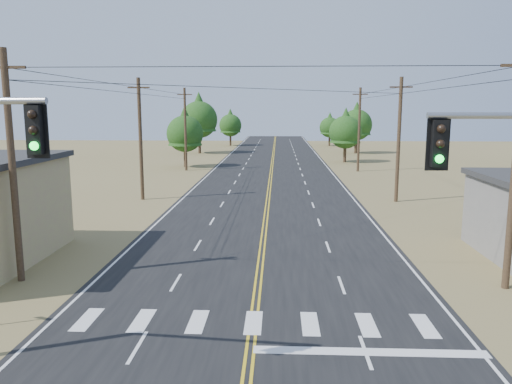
{
  "coord_description": "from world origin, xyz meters",
  "views": [
    {
      "loc": [
        0.84,
        -8.65,
        7.51
      ],
      "look_at": [
        -0.24,
        15.31,
        3.5
      ],
      "focal_mm": 35.0,
      "sensor_mm": 36.0,
      "label": 1
    }
  ],
  "objects": [
    {
      "name": "utility_pole_left_near",
      "position": [
        -10.5,
        12.0,
        5.12
      ],
      "size": [
        1.8,
        0.3,
        10.0
      ],
      "color": "#4C3826",
      "rests_on": "ground"
    },
    {
      "name": "utility_pole_right_mid",
      "position": [
        10.5,
        32.0,
        5.12
      ],
      "size": [
        1.8,
        0.3,
        10.0
      ],
      "color": "#4C3826",
      "rests_on": "ground"
    },
    {
      "name": "utility_pole_left_far",
      "position": [
        -10.5,
        52.0,
        5.12
      ],
      "size": [
        1.8,
        0.3,
        10.0
      ],
      "color": "#4C3826",
      "rests_on": "ground"
    },
    {
      "name": "utility_pole_right_far",
      "position": [
        10.5,
        52.0,
        5.12
      ],
      "size": [
        1.8,
        0.3,
        10.0
      ],
      "color": "#4C3826",
      "rests_on": "ground"
    },
    {
      "name": "tree_left_near",
      "position": [
        -11.24,
        55.59,
        4.8
      ],
      "size": [
        4.71,
        4.71,
        7.85
      ],
      "color": "#3F2D1E",
      "rests_on": "ground"
    },
    {
      "name": "tree_right_far",
      "position": [
        11.24,
        93.98,
        4.18
      ],
      "size": [
        4.11,
        4.11,
        6.84
      ],
      "color": "#3F2D1E",
      "rests_on": "ground"
    },
    {
      "name": "tree_left_mid",
      "position": [
        -12.59,
        75.89,
        6.34
      ],
      "size": [
        6.21,
        6.21,
        10.36
      ],
      "color": "#3F2D1E",
      "rests_on": "ground"
    },
    {
      "name": "utility_pole_left_mid",
      "position": [
        -10.5,
        32.0,
        5.12
      ],
      "size": [
        1.8,
        0.3,
        10.0
      ],
      "color": "#4C3826",
      "rests_on": "ground"
    },
    {
      "name": "tree_right_mid",
      "position": [
        14.0,
        76.94,
        5.35
      ],
      "size": [
        5.25,
        5.25,
        8.75
      ],
      "color": "#3F2D1E",
      "rests_on": "ground"
    },
    {
      "name": "tree_right_near",
      "position": [
        10.27,
        62.46,
        4.72
      ],
      "size": [
        4.63,
        4.63,
        7.72
      ],
      "color": "#3F2D1E",
      "rests_on": "ground"
    },
    {
      "name": "road",
      "position": [
        0.0,
        30.0,
        0.01
      ],
      "size": [
        15.0,
        200.0,
        0.02
      ],
      "primitive_type": "cube",
      "color": "black",
      "rests_on": "ground"
    },
    {
      "name": "tree_left_far",
      "position": [
        -9.0,
        93.62,
        4.63
      ],
      "size": [
        4.54,
        4.54,
        7.57
      ],
      "color": "#3F2D1E",
      "rests_on": "ground"
    }
  ]
}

